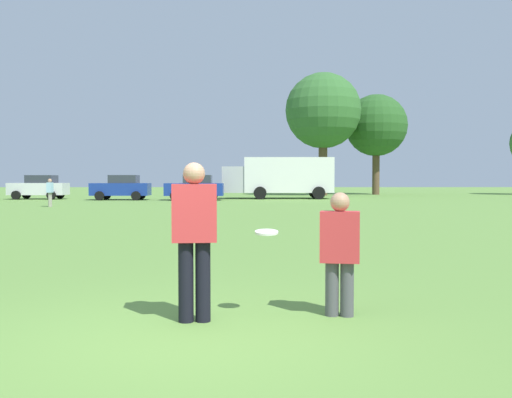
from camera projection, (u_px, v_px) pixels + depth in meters
The scene contains 11 objects.
ground_plane at pixel (180, 338), 5.76m from camera, with size 193.43×193.43×0.00m, color #608C3D.
player_thrower at pixel (194, 232), 6.37m from camera, with size 0.51×0.33×1.77m.
player_defender at pixel (340, 248), 6.63m from camera, with size 0.49×0.33×1.43m.
frisbee at pixel (267, 232), 6.62m from camera, with size 0.27×0.27×0.06m.
parked_car_mid_left at pixel (39, 187), 43.72m from camera, with size 4.21×2.23×1.82m.
parked_car_center at pixel (121, 187), 42.21m from camera, with size 4.21×2.23×1.82m.
parked_car_mid_right at pixel (195, 187), 41.75m from camera, with size 4.21×2.23×1.82m.
box_truck at pixel (280, 176), 44.65m from camera, with size 8.51×3.04×3.18m.
bystander_sideline_watcher at pixel (50, 191), 32.05m from camera, with size 0.26×0.43×1.56m.
tree_west_maple at pixel (323, 111), 52.95m from camera, with size 6.94×6.94×11.27m.
tree_center_elm at pixel (376, 126), 55.79m from camera, with size 5.96×5.96×9.69m.
Camera 1 is at (0.69, -5.72, 1.59)m, focal length 40.52 mm.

